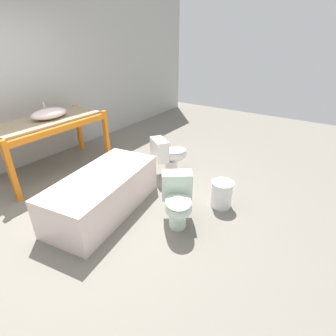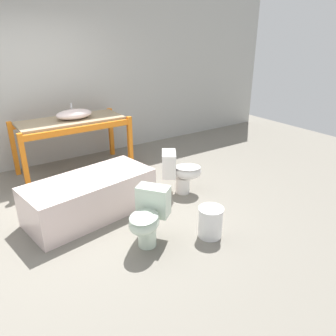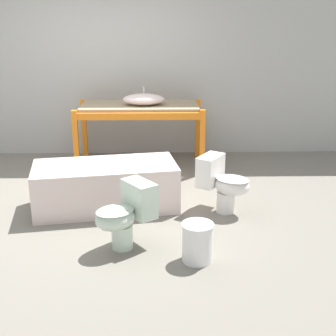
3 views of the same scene
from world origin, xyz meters
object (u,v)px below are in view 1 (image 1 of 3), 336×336
Objects in this scene: toilet_far at (178,200)px; sink_basin at (49,114)px; toilet_near at (169,154)px; bathtub_main at (103,190)px; bucket_white at (222,194)px.

sink_basin is at bearing 140.80° from toilet_far.
toilet_near is 1.29m from toilet_far.
toilet_near is at bearing -14.93° from bathtub_main.
sink_basin is 1.94m from toilet_near.
toilet_far is at bearing -82.43° from bathtub_main.
toilet_near is at bearing -60.80° from sink_basin.
toilet_near is at bearing 91.92° from toilet_far.
sink_basin is 0.34× the size of bathtub_main.
bathtub_main is 4.64× the size of bucket_white.
toilet_near is 1.15m from bucket_white.
bathtub_main is (-0.39, -1.48, -0.66)m from sink_basin.
bathtub_main is 2.57× the size of toilet_near.
bucket_white is at bearing -78.73° from sink_basin.
sink_basin is at bearing 62.45° from toilet_near.
bucket_white is (-0.36, -1.08, -0.15)m from toilet_near.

